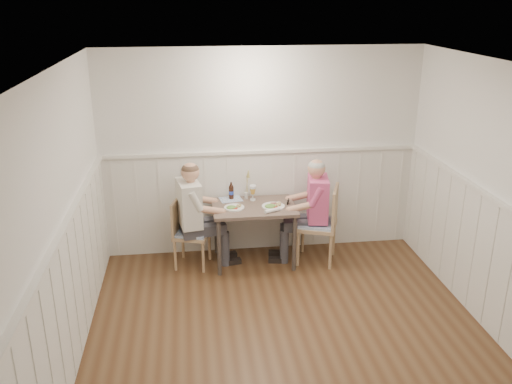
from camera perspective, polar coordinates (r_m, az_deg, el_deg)
ground_plane at (r=5.35m, az=3.94°, el=-16.15°), size 4.50×4.50×0.00m
room_shell at (r=4.63m, az=4.38°, el=-0.78°), size 4.04×4.54×2.60m
wainscot at (r=5.58m, az=2.75°, el=-6.27°), size 4.00×4.49×1.34m
dining_table at (r=6.61m, az=-0.22°, el=-2.23°), size 1.00×0.70×0.75m
chair_right at (r=6.72m, az=6.96°, el=-3.11°), size 0.60×0.60×0.98m
chair_left at (r=6.66m, az=-7.21°, el=-4.02°), size 0.50×0.50×0.85m
man_in_pink at (r=6.74m, az=6.08°, el=-2.76°), size 0.66×0.47×1.34m
diner_cream at (r=6.58m, az=-6.60°, el=-3.31°), size 0.68×0.49×1.35m
plate_man at (r=6.52m, az=1.77°, el=-1.44°), size 0.28×0.28×0.07m
plate_diner at (r=6.49m, az=-2.41°, el=-1.59°), size 0.24×0.24×0.06m
beer_glass_a at (r=6.71m, az=-0.35°, el=0.14°), size 0.08×0.08×0.19m
beer_glass_b at (r=6.73m, az=-0.34°, el=0.21°), size 0.08×0.08×0.19m
beer_bottle at (r=6.77m, az=-2.62°, el=0.05°), size 0.06×0.06×0.22m
rolled_napkin at (r=6.38m, az=1.72°, el=-1.94°), size 0.20×0.12×0.04m
grass_vase at (r=6.75m, az=-1.04°, el=0.70°), size 0.04×0.04×0.39m
gingham_mat at (r=6.78m, az=-2.68°, el=-0.77°), size 0.30×0.26×0.01m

